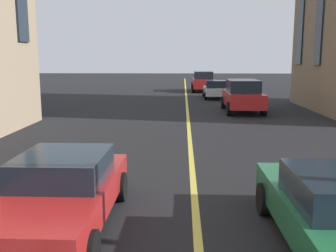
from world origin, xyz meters
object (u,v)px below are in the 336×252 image
Objects in this scene: car_red_trailing at (62,191)px; car_white_oncoming at (216,89)px; car_red_far at (203,81)px; car_red_parked_b at (242,95)px.

car_white_oncoming is at bearing -11.49° from car_red_trailing.
car_red_far is at bearing 6.06° from car_white_oncoming.
car_red_trailing is at bearing 168.51° from car_white_oncoming.
car_red_trailing is (-23.64, 4.81, 0.00)m from car_white_oncoming.
car_white_oncoming is 24.13m from car_red_trailing.
car_white_oncoming is 0.89× the size of car_red_trailing.
car_white_oncoming is at bearing -173.94° from car_red_far.
car_red_parked_b is (-7.72, -0.92, 0.27)m from car_white_oncoming.
car_red_parked_b is at bearing -173.54° from car_red_far.
car_white_oncoming is 0.83× the size of car_red_parked_b.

